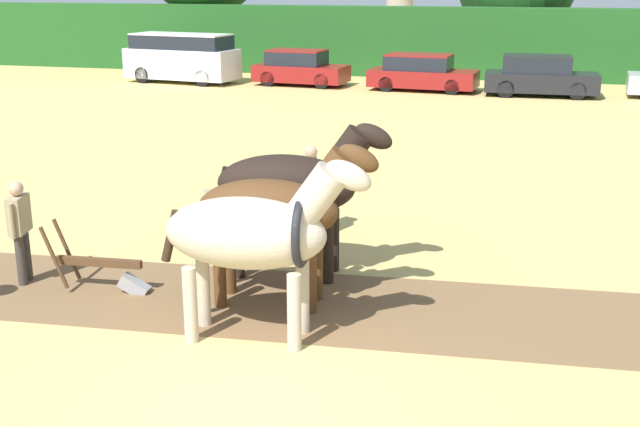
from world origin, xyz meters
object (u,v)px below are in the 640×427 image
object	(u,v)px
draft_horse_lead_left	(254,233)
parked_van	(182,58)
farmer_beside_team	(311,184)
parked_car_left	(300,68)
draft_horse_trail_left	(293,185)
parked_car_center_left	(422,73)
parked_car_center	(540,77)
plow	(107,271)
farmer_at_plow	(20,225)
draft_horse_lead_right	(276,210)

from	to	relation	value
draft_horse_lead_left	parked_van	distance (m)	26.81
farmer_beside_team	parked_car_left	distance (m)	21.07
draft_horse_trail_left	parked_van	bearing A→B (deg)	113.58
farmer_beside_team	draft_horse_lead_left	bearing A→B (deg)	-98.93
parked_car_center_left	parked_car_center	world-z (taller)	parked_car_center
farmer_beside_team	parked_van	world-z (taller)	parked_van
draft_horse_trail_left	parked_van	xyz separation A→B (m)	(-11.61, 21.70, -0.37)
draft_horse_trail_left	farmer_beside_team	bearing A→B (deg)	92.62
parked_car_center_left	parked_car_center	size ratio (longest dim) A/B	1.03
draft_horse_lead_left	farmer_beside_team	world-z (taller)	draft_horse_lead_left
draft_horse_lead_left	draft_horse_trail_left	bearing A→B (deg)	90.01
draft_horse_lead_left	parked_car_left	distance (m)	25.32
draft_horse_trail_left	plow	bearing A→B (deg)	-155.60
plow	parked_car_left	size ratio (longest dim) A/B	0.39
parked_car_center_left	farmer_beside_team	bearing A→B (deg)	-83.19
draft_horse_lead_left	plow	xyz separation A→B (m)	(-2.70, 0.97, -1.12)
parked_car_center_left	parked_car_center	xyz separation A→B (m)	(4.71, -0.38, 0.05)
draft_horse_lead_left	farmer_at_plow	bearing A→B (deg)	162.23
farmer_beside_team	parked_car_left	bearing A→B (deg)	92.03
parked_car_left	draft_horse_trail_left	bearing A→B (deg)	-68.75
draft_horse_trail_left	parked_car_center	size ratio (longest dim) A/B	0.66
draft_horse_lead_left	parked_van	bearing A→B (deg)	111.55
plow	draft_horse_lead_right	bearing A→B (deg)	-0.00
parked_van	parked_car_left	world-z (taller)	parked_van
parked_car_center	parked_van	bearing A→B (deg)	177.58
draft_horse_lead_right	draft_horse_trail_left	xyz separation A→B (m)	(-0.10, 1.18, 0.06)
parked_car_center_left	parked_van	bearing A→B (deg)	-174.81
draft_horse_lead_left	parked_car_left	bearing A→B (deg)	100.29
draft_horse_trail_left	farmer_at_plow	distance (m)	4.21
parked_car_left	farmer_at_plow	bearing A→B (deg)	-78.90
draft_horse_lead_right	parked_van	bearing A→B (deg)	112.52
draft_horse_lead_left	parked_car_center	xyz separation A→B (m)	(3.55, 23.78, -0.68)
draft_horse_lead_right	farmer_at_plow	distance (m)	4.06
plow	parked_car_center_left	distance (m)	23.24
draft_horse_lead_right	farmer_at_plow	world-z (taller)	draft_horse_lead_right
draft_horse_trail_left	parked_van	world-z (taller)	draft_horse_trail_left
plow	parked_van	bearing A→B (deg)	106.94
draft_horse_lead_left	parked_car_left	xyz separation A→B (m)	(-6.49, 24.46, -0.71)
draft_horse_trail_left	farmer_beside_team	xyz separation A→B (m)	(-0.24, 1.92, -0.48)
parked_car_left	parked_car_center	size ratio (longest dim) A/B	0.94
draft_horse_lead_left	parked_car_center_left	xyz separation A→B (m)	(-1.16, 24.16, -0.73)
farmer_beside_team	draft_horse_lead_right	bearing A→B (deg)	-98.45
farmer_at_plow	farmer_beside_team	world-z (taller)	farmer_beside_team
draft_horse_lead_left	draft_horse_trail_left	distance (m)	2.37
farmer_at_plow	parked_car_center	xyz separation A→B (m)	(7.66, 22.82, -0.17)
draft_horse_lead_left	farmer_beside_team	size ratio (longest dim) A/B	1.66
parked_van	draft_horse_lead_left	bearing A→B (deg)	-56.01
farmer_at_plow	draft_horse_lead_left	bearing A→B (deg)	-25.74
draft_horse_trail_left	parked_car_center_left	distance (m)	21.83
plow	farmer_beside_team	xyz separation A→B (m)	(2.27, 3.31, 0.67)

